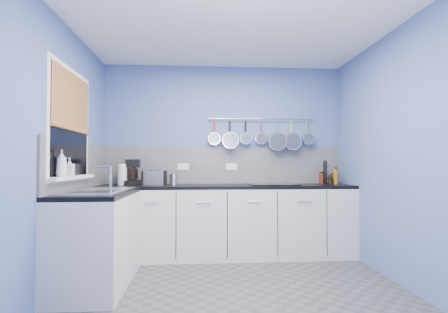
{
  "coord_description": "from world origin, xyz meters",
  "views": [
    {
      "loc": [
        -0.31,
        -3.01,
        1.16
      ],
      "look_at": [
        -0.05,
        0.75,
        1.25
      ],
      "focal_mm": 26.7,
      "sensor_mm": 36.0,
      "label": 1
    }
  ],
  "objects": [
    {
      "name": "condiment_1",
      "position": [
        1.34,
        1.32,
        1.05
      ],
      "size": [
        0.05,
        0.05,
        0.3
      ],
      "primitive_type": "cylinder",
      "color": "black",
      "rests_on": "worktop_back"
    },
    {
      "name": "cabinet_run_left",
      "position": [
        -1.3,
        0.3,
        0.43
      ],
      "size": [
        0.6,
        1.2,
        0.86
      ],
      "primitive_type": "cube",
      "color": "silver",
      "rests_on": "ground"
    },
    {
      "name": "sink_unit",
      "position": [
        -1.3,
        0.3,
        0.9
      ],
      "size": [
        0.5,
        0.95,
        0.01
      ],
      "primitive_type": "cube",
      "color": "silver",
      "rests_on": "worktop_left"
    },
    {
      "name": "floor",
      "position": [
        0.0,
        0.0,
        -0.01
      ],
      "size": [
        3.2,
        3.0,
        0.02
      ],
      "primitive_type": "cube",
      "color": "#47474C",
      "rests_on": "ground"
    },
    {
      "name": "cabinet_run_back",
      "position": [
        0.0,
        1.2,
        0.43
      ],
      "size": [
        3.2,
        0.6,
        0.86
      ],
      "primitive_type": "cube",
      "color": "silver",
      "rests_on": "ground"
    },
    {
      "name": "condiment_3",
      "position": [
        1.45,
        1.23,
        1.0
      ],
      "size": [
        0.06,
        0.06,
        0.2
      ],
      "primitive_type": "cylinder",
      "color": "#8C5914",
      "rests_on": "worktop_back"
    },
    {
      "name": "backsplash_back",
      "position": [
        0.0,
        1.49,
        1.15
      ],
      "size": [
        3.2,
        0.02,
        0.5
      ],
      "primitive_type": "cube",
      "color": "#999BA0",
      "rests_on": "wall_back"
    },
    {
      "name": "window_frame",
      "position": [
        -1.58,
        0.3,
        1.55
      ],
      "size": [
        0.01,
        1.0,
        1.1
      ],
      "primitive_type": "cube",
      "color": "white",
      "rests_on": "wall_left"
    },
    {
      "name": "soap_bottle_b",
      "position": [
        -1.53,
        0.16,
        1.14
      ],
      "size": [
        0.09,
        0.09,
        0.17
      ],
      "primitive_type": "imported",
      "rotation": [
        0.0,
        0.0,
        0.16
      ],
      "color": "white",
      "rests_on": "window_sill"
    },
    {
      "name": "canister",
      "position": [
        -0.66,
        1.31,
        0.97
      ],
      "size": [
        0.11,
        0.11,
        0.14
      ],
      "primitive_type": "cylinder",
      "rotation": [
        0.0,
        0.0,
        0.1
      ],
      "color": "silver",
      "rests_on": "worktop_back"
    },
    {
      "name": "socket_left",
      "position": [
        -0.55,
        1.48,
        1.13
      ],
      "size": [
        0.15,
        0.01,
        0.09
      ],
      "primitive_type": "cube",
      "color": "white",
      "rests_on": "backsplash_back"
    },
    {
      "name": "mixer_tap",
      "position": [
        -1.14,
        0.12,
        1.03
      ],
      "size": [
        0.12,
        0.08,
        0.26
      ],
      "primitive_type": null,
      "color": "silver",
      "rests_on": "worktop_left"
    },
    {
      "name": "pan_3",
      "position": [
        0.5,
        1.44,
        1.61
      ],
      "size": [
        0.16,
        0.05,
        0.35
      ],
      "primitive_type": null,
      "color": "silver",
      "rests_on": "pot_rail"
    },
    {
      "name": "coffee_maker",
      "position": [
        -1.18,
        1.28,
        1.06
      ],
      "size": [
        0.2,
        0.22,
        0.32
      ],
      "primitive_type": null,
      "rotation": [
        0.0,
        0.0,
        0.09
      ],
      "color": "black",
      "rests_on": "worktop_back"
    },
    {
      "name": "paper_towel",
      "position": [
        -1.3,
        1.24,
        1.03
      ],
      "size": [
        0.14,
        0.14,
        0.27
      ],
      "primitive_type": "cylinder",
      "rotation": [
        0.0,
        0.0,
        -0.23
      ],
      "color": "white",
      "rests_on": "worktop_back"
    },
    {
      "name": "condiment_4",
      "position": [
        1.37,
        1.22,
        0.95
      ],
      "size": [
        0.07,
        0.07,
        0.1
      ],
      "primitive_type": "cylinder",
      "color": "black",
      "rests_on": "worktop_back"
    },
    {
      "name": "worktop_back",
      "position": [
        0.0,
        1.2,
        0.88
      ],
      "size": [
        3.2,
        0.6,
        0.04
      ],
      "primitive_type": "cube",
      "color": "black",
      "rests_on": "cabinet_run_back"
    },
    {
      "name": "wall_right",
      "position": [
        1.61,
        0.0,
        1.25
      ],
      "size": [
        0.02,
        3.0,
        2.5
      ],
      "primitive_type": "cube",
      "color": "#4E63A2",
      "rests_on": "ground"
    },
    {
      "name": "pan_4",
      "position": [
        0.71,
        1.44,
        1.56
      ],
      "size": [
        0.25,
        0.12,
        0.44
      ],
      "primitive_type": null,
      "color": "silver",
      "rests_on": "pot_rail"
    },
    {
      "name": "pan_0",
      "position": [
        -0.13,
        1.44,
        1.6
      ],
      "size": [
        0.17,
        0.07,
        0.36
      ],
      "primitive_type": null,
      "color": "silver",
      "rests_on": "pot_rail"
    },
    {
      "name": "pot_rail",
      "position": [
        0.5,
        1.45,
        1.78
      ],
      "size": [
        1.45,
        0.02,
        0.02
      ],
      "primitive_type": "cylinder",
      "rotation": [
        0.0,
        1.57,
        0.0
      ],
      "color": "silver",
      "rests_on": "wall_back"
    },
    {
      "name": "pan_6",
      "position": [
        1.14,
        1.44,
        1.6
      ],
      "size": [
        0.16,
        0.1,
        0.35
      ],
      "primitive_type": null,
      "color": "silver",
      "rests_on": "pot_rail"
    },
    {
      "name": "toaster",
      "position": [
        -0.9,
        1.24,
        0.99
      ],
      "size": [
        0.31,
        0.22,
        0.18
      ],
      "primitive_type": "cube",
      "rotation": [
        0.0,
        0.0,
        -0.22
      ],
      "color": "silver",
      "rests_on": "worktop_back"
    },
    {
      "name": "condiment_2",
      "position": [
        1.29,
        1.31,
        0.97
      ],
      "size": [
        0.06,
        0.06,
        0.14
      ],
      "primitive_type": "cylinder",
      "color": "#4C190C",
      "rests_on": "worktop_back"
    },
    {
      "name": "bamboo_blind",
      "position": [
        -1.56,
        0.3,
        1.77
      ],
      "size": [
        0.01,
        0.9,
        0.55
      ],
      "primitive_type": "cube",
      "color": "#BF7345",
      "rests_on": "wall_left"
    },
    {
      "name": "pan_1",
      "position": [
        0.08,
        1.44,
        1.57
      ],
      "size": [
        0.22,
        0.12,
        0.41
      ],
      "primitive_type": null,
      "color": "silver",
      "rests_on": "pot_rail"
    },
    {
      "name": "socket_right",
      "position": [
        0.1,
        1.48,
        1.13
      ],
      "size": [
        0.15,
        0.01,
        0.09
      ],
      "primitive_type": "cube",
      "color": "white",
      "rests_on": "backsplash_back"
    },
    {
      "name": "window_glass",
      "position": [
        -1.57,
        0.3,
        1.55
      ],
      "size": [
        0.01,
        0.9,
        1.0
      ],
      "primitive_type": "cube",
      "color": "black",
      "rests_on": "wall_left"
    },
    {
      "name": "condiment_0",
      "position": [
        1.45,
        1.34,
        0.96
      ],
      "size": [
        0.07,
        0.07,
        0.12
      ],
      "primitive_type": "cylinder",
      "color": "brown",
      "rests_on": "worktop_back"
    },
    {
      "name": "backsplash_left",
      "position": [
        -1.59,
        0.6,
        1.15
      ],
      "size": [
        0.02,
        1.8,
        0.5
      ],
      "primitive_type": "cube",
      "color": "#999BA0",
      "rests_on": "wall_left"
    },
    {
      "name": "ceiling",
      "position": [
        0.0,
        0.0,
        2.51
      ],
      "size": [
        3.2,
        3.0,
        0.02
      ],
      "primitive_type": "cube",
      "color": "white",
      "rests_on": "ground"
    },
    {
      "name": "wall_back",
      "position": [
        0.0,
        1.51,
        1.25
      ],
      "size": [
        3.2,
        0.02,
        2.5
      ],
      "primitive_type": "cube",
      "color": "#4E63A2",
      "rests_on": "ground"
    },
    {
      "name": "pan_2",
      "position": [
        0.29,
        1.44,
        1.6
      ],
      "size": [
        0.16,
        0.08,
        0.35
      ],
      "primitive_type": null,
      "color": "silver",
      "rests_on": "pot_rail"
    },
    {
      "name": "soap_bottle_a",
      "position": [
        -1.53,
        -0.01,
        1.17
      ],
      "size": [
        0.12,
        0.12,
        0.24
      ],
      "primitive_type": "imported",
      "rotation": [
        0.0,
        0.0,
        0.41
      ],
      "color": "white",
      "rests_on": "window_sill"
    },
    {
      "name": "wall_front",
      "position": [
        0.0,
        -1.51,
        1.25
      ],
      "size": [
        3.2,
        0.02,
        2.5
      ],
      "primitive_type": "cube",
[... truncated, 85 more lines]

